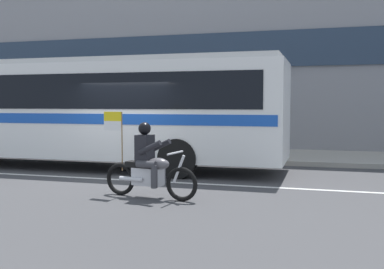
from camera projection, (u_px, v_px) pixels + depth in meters
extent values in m
plane|color=#3D3D3F|center=(126.00, 176.00, 12.10)|extent=(60.00, 60.00, 0.00)
cube|color=#A39E93|center=(182.00, 153.00, 16.99)|extent=(28.00, 3.80, 0.15)
cube|color=silver|center=(116.00, 179.00, 11.53)|extent=(26.60, 0.14, 0.01)
cube|color=gray|center=(198.00, 10.00, 18.79)|extent=(28.00, 0.80, 11.69)
cube|color=#233347|center=(196.00, 51.00, 18.49)|extent=(25.76, 0.10, 1.40)
cube|color=white|center=(87.00, 111.00, 13.64)|extent=(11.94, 2.60, 2.70)
cube|color=black|center=(86.00, 92.00, 13.60)|extent=(10.98, 2.64, 0.96)
cube|color=#194CB2|center=(87.00, 117.00, 13.65)|extent=(11.70, 2.63, 0.28)
cube|color=silver|center=(86.00, 64.00, 13.54)|extent=(11.70, 2.47, 0.16)
cylinder|color=black|center=(178.00, 158.00, 11.68)|extent=(1.04, 0.30, 1.04)
torus|color=black|center=(182.00, 184.00, 8.94)|extent=(0.70, 0.20, 0.69)
torus|color=black|center=(120.00, 179.00, 9.56)|extent=(0.70, 0.20, 0.69)
cube|color=silver|center=(148.00, 177.00, 9.26)|extent=(0.68, 0.38, 0.36)
ellipsoid|color=#59565B|center=(158.00, 164.00, 9.14)|extent=(0.52, 0.35, 0.24)
cube|color=black|center=(139.00, 164.00, 9.33)|extent=(0.59, 0.34, 0.12)
cylinder|color=silver|center=(179.00, 169.00, 8.95)|extent=(0.28, 0.10, 0.58)
cylinder|color=silver|center=(175.00, 153.00, 8.96)|extent=(0.14, 0.64, 0.04)
cylinder|color=silver|center=(131.00, 179.00, 9.25)|extent=(0.56, 0.17, 0.09)
cube|color=black|center=(145.00, 148.00, 9.25)|extent=(0.33, 0.40, 0.56)
sphere|color=black|center=(145.00, 129.00, 9.22)|extent=(0.26, 0.26, 0.26)
cylinder|color=#38383D|center=(155.00, 162.00, 9.38)|extent=(0.44, 0.21, 0.15)
cylinder|color=#38383D|center=(163.00, 174.00, 9.32)|extent=(0.13, 0.13, 0.46)
cylinder|color=#38383D|center=(146.00, 164.00, 9.05)|extent=(0.44, 0.21, 0.15)
cylinder|color=#38383D|center=(154.00, 177.00, 8.99)|extent=(0.13, 0.13, 0.46)
cylinder|color=black|center=(160.00, 146.00, 9.33)|extent=(0.53, 0.19, 0.32)
cylinder|color=black|center=(150.00, 148.00, 8.97)|extent=(0.53, 0.19, 0.32)
cylinder|color=olive|center=(122.00, 141.00, 9.48)|extent=(0.02, 0.02, 1.25)
cube|color=yellow|center=(113.00, 116.00, 9.54)|extent=(0.44, 0.09, 0.20)
cube|color=white|center=(113.00, 126.00, 9.55)|extent=(0.44, 0.09, 0.20)
cylinder|color=gold|center=(274.00, 149.00, 14.96)|extent=(0.22, 0.22, 0.58)
sphere|color=gold|center=(275.00, 138.00, 14.93)|extent=(0.20, 0.20, 0.20)
cylinder|color=gold|center=(274.00, 148.00, 14.82)|extent=(0.09, 0.10, 0.09)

